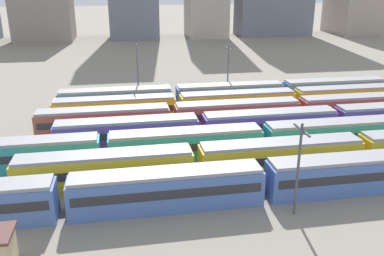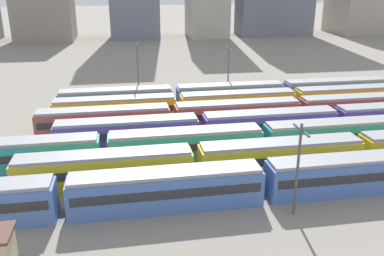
{
  "view_description": "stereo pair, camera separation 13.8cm",
  "coord_description": "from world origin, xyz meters",
  "px_view_note": "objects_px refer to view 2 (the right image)",
  "views": [
    {
      "loc": [
        2.27,
        -33.95,
        20.29
      ],
      "look_at": [
        11.02,
        15.6,
        2.04
      ],
      "focal_mm": 38.63,
      "sensor_mm": 36.0,
      "label": 1
    },
    {
      "loc": [
        2.4,
        -33.98,
        20.29
      ],
      "look_at": [
        11.02,
        15.6,
        2.04
      ],
      "focal_mm": 38.63,
      "sensor_mm": 36.0,
      "label": 2
    }
  ],
  "objects_px": {
    "train_track_5": "(349,98)",
    "catenary_pole_2": "(298,165)",
    "catenary_pole_1": "(228,70)",
    "catenary_pole_3": "(138,70)",
    "train_track_6": "(230,94)",
    "train_track_2": "(263,140)"
  },
  "relations": [
    {
      "from": "train_track_5",
      "to": "catenary_pole_2",
      "type": "xyz_separation_m",
      "value": [
        -21.8,
        -29.2,
        3.02
      ]
    },
    {
      "from": "train_track_5",
      "to": "catenary_pole_1",
      "type": "height_order",
      "value": "catenary_pole_1"
    },
    {
      "from": "catenary_pole_1",
      "to": "catenary_pole_3",
      "type": "distance_m",
      "value": 15.55
    },
    {
      "from": "train_track_5",
      "to": "train_track_6",
      "type": "bearing_deg",
      "value": 164.5
    },
    {
      "from": "train_track_6",
      "to": "catenary_pole_3",
      "type": "bearing_deg",
      "value": 168.08
    },
    {
      "from": "train_track_2",
      "to": "train_track_5",
      "type": "height_order",
      "value": "same"
    },
    {
      "from": "train_track_6",
      "to": "catenary_pole_3",
      "type": "distance_m",
      "value": 15.97
    },
    {
      "from": "catenary_pole_2",
      "to": "catenary_pole_1",
      "type": "bearing_deg",
      "value": 84.69
    },
    {
      "from": "train_track_2",
      "to": "catenary_pole_1",
      "type": "xyz_separation_m",
      "value": [
        1.83,
        23.97,
        3.49
      ]
    },
    {
      "from": "train_track_5",
      "to": "train_track_6",
      "type": "distance_m",
      "value": 19.46
    },
    {
      "from": "catenary_pole_1",
      "to": "catenary_pole_2",
      "type": "xyz_separation_m",
      "value": [
        -3.49,
        -37.58,
        -0.47
      ]
    },
    {
      "from": "catenary_pole_1",
      "to": "catenary_pole_2",
      "type": "relative_size",
      "value": 1.1
    },
    {
      "from": "train_track_2",
      "to": "train_track_6",
      "type": "bearing_deg",
      "value": 86.17
    },
    {
      "from": "train_track_5",
      "to": "catenary_pole_3",
      "type": "distance_m",
      "value": 35.11
    },
    {
      "from": "catenary_pole_3",
      "to": "catenary_pole_1",
      "type": "bearing_deg",
      "value": -0.05
    },
    {
      "from": "train_track_2",
      "to": "train_track_6",
      "type": "xyz_separation_m",
      "value": [
        1.39,
        20.8,
        -0.0
      ]
    },
    {
      "from": "train_track_6",
      "to": "catenary_pole_2",
      "type": "bearing_deg",
      "value": -95.07
    },
    {
      "from": "train_track_2",
      "to": "train_track_5",
      "type": "xyz_separation_m",
      "value": [
        20.14,
        15.6,
        0.0
      ]
    },
    {
      "from": "train_track_2",
      "to": "train_track_6",
      "type": "distance_m",
      "value": 20.85
    },
    {
      "from": "train_track_5",
      "to": "catenary_pole_1",
      "type": "bearing_deg",
      "value": 155.43
    },
    {
      "from": "catenary_pole_2",
      "to": "catenary_pole_3",
      "type": "distance_m",
      "value": 39.49
    },
    {
      "from": "catenary_pole_2",
      "to": "train_track_6",
      "type": "bearing_deg",
      "value": 84.93
    }
  ]
}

